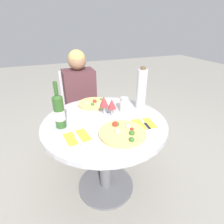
% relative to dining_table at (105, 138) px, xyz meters
% --- Properties ---
extents(ground_plane, '(12.00, 12.00, 0.00)m').
position_rel_dining_table_xyz_m(ground_plane, '(0.00, 0.00, -0.55)').
color(ground_plane, gray).
rests_on(ground_plane, ground).
extents(dining_table, '(0.95, 0.95, 0.71)m').
position_rel_dining_table_xyz_m(dining_table, '(0.00, 0.00, 0.00)').
color(dining_table, slate).
rests_on(dining_table, ground_plane).
extents(chair_behind_diner, '(0.37, 0.37, 0.91)m').
position_rel_dining_table_xyz_m(chair_behind_diner, '(-0.04, 0.78, -0.11)').
color(chair_behind_diner, silver).
rests_on(chair_behind_diner, ground_plane).
extents(seated_diner, '(0.33, 0.48, 1.15)m').
position_rel_dining_table_xyz_m(seated_diner, '(-0.04, 0.64, -0.03)').
color(seated_diner, '#512D33').
rests_on(seated_diner, ground_plane).
extents(pizza_large, '(0.32, 0.32, 0.05)m').
position_rel_dining_table_xyz_m(pizza_large, '(0.05, -0.21, 0.18)').
color(pizza_large, '#DBB26B').
rests_on(pizza_large, dining_table).
extents(pizza_small_far, '(0.27, 0.27, 0.05)m').
position_rel_dining_table_xyz_m(pizza_small_far, '(-0.00, 0.32, 0.18)').
color(pizza_small_far, '#DBB26B').
rests_on(pizza_small_far, dining_table).
extents(wine_bottle, '(0.07, 0.07, 0.34)m').
position_rel_dining_table_xyz_m(wine_bottle, '(-0.32, 0.03, 0.29)').
color(wine_bottle, '#2D5623').
rests_on(wine_bottle, dining_table).
extents(tall_carafe, '(0.08, 0.08, 0.36)m').
position_rel_dining_table_xyz_m(tall_carafe, '(0.37, 0.11, 0.34)').
color(tall_carafe, silver).
rests_on(tall_carafe, dining_table).
extents(sugar_shaker, '(0.07, 0.07, 0.12)m').
position_rel_dining_table_xyz_m(sugar_shaker, '(0.21, 0.09, 0.23)').
color(sugar_shaker, silver).
rests_on(sugar_shaker, dining_table).
extents(wine_glass_back_right, '(0.08, 0.08, 0.13)m').
position_rel_dining_table_xyz_m(wine_glass_back_right, '(0.08, 0.12, 0.26)').
color(wine_glass_back_right, silver).
rests_on(wine_glass_back_right, dining_table).
extents(wine_glass_front_right, '(0.07, 0.07, 0.15)m').
position_rel_dining_table_xyz_m(wine_glass_front_right, '(0.08, 0.05, 0.27)').
color(wine_glass_front_right, silver).
rests_on(wine_glass_front_right, dining_table).
extents(wine_glass_center, '(0.07, 0.07, 0.17)m').
position_rel_dining_table_xyz_m(wine_glass_center, '(0.03, 0.08, 0.29)').
color(wine_glass_center, silver).
rests_on(wine_glass_center, dining_table).
extents(place_setting_left, '(0.17, 0.19, 0.01)m').
position_rel_dining_table_xyz_m(place_setting_left, '(-0.24, -0.14, 0.17)').
color(place_setting_left, yellow).
rests_on(place_setting_left, dining_table).
extents(place_setting_right, '(0.17, 0.19, 0.01)m').
position_rel_dining_table_xyz_m(place_setting_right, '(0.26, -0.15, 0.17)').
color(place_setting_right, yellow).
rests_on(place_setting_right, dining_table).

